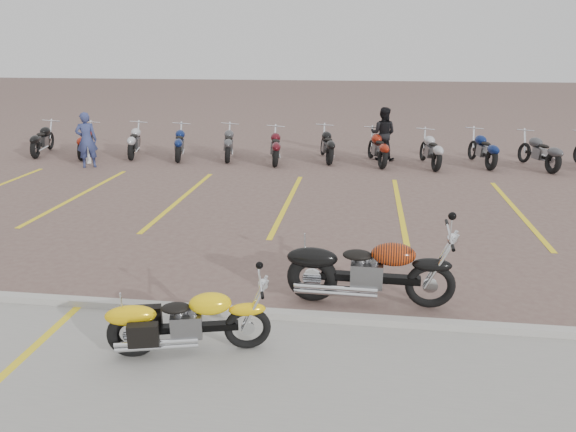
{
  "coord_description": "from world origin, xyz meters",
  "views": [
    {
      "loc": [
        1.79,
        -9.1,
        3.76
      ],
      "look_at": [
        0.48,
        0.51,
        0.75
      ],
      "focal_mm": 35.0,
      "sensor_mm": 36.0,
      "label": 1
    }
  ],
  "objects_px": {
    "bollard": "(87,148)",
    "person_b": "(383,134)",
    "flame_cruiser": "(366,273)",
    "yellow_cruiser": "(186,323)",
    "person_a": "(86,140)"
  },
  "relations": [
    {
      "from": "yellow_cruiser",
      "to": "person_a",
      "type": "xyz_separation_m",
      "value": [
        -6.43,
        10.26,
        0.45
      ]
    },
    {
      "from": "yellow_cruiser",
      "to": "person_a",
      "type": "relative_size",
      "value": 1.16
    },
    {
      "from": "flame_cruiser",
      "to": "person_a",
      "type": "distance_m",
      "value": 12.17
    },
    {
      "from": "yellow_cruiser",
      "to": "person_a",
      "type": "bearing_deg",
      "value": 107.66
    },
    {
      "from": "person_b",
      "to": "bollard",
      "type": "distance_m",
      "value": 9.65
    },
    {
      "from": "flame_cruiser",
      "to": "person_b",
      "type": "distance_m",
      "value": 11.01
    },
    {
      "from": "yellow_cruiser",
      "to": "person_a",
      "type": "height_order",
      "value": "person_a"
    },
    {
      "from": "flame_cruiser",
      "to": "person_b",
      "type": "relative_size",
      "value": 1.42
    },
    {
      "from": "flame_cruiser",
      "to": "person_a",
      "type": "xyz_separation_m",
      "value": [
        -8.65,
        8.56,
        0.36
      ]
    },
    {
      "from": "person_b",
      "to": "bollard",
      "type": "bearing_deg",
      "value": 24.89
    },
    {
      "from": "yellow_cruiser",
      "to": "flame_cruiser",
      "type": "height_order",
      "value": "flame_cruiser"
    },
    {
      "from": "person_a",
      "to": "bollard",
      "type": "bearing_deg",
      "value": -87.05
    },
    {
      "from": "person_b",
      "to": "bollard",
      "type": "height_order",
      "value": "person_b"
    },
    {
      "from": "person_b",
      "to": "yellow_cruiser",
      "type": "bearing_deg",
      "value": 91.75
    },
    {
      "from": "bollard",
      "to": "person_b",
      "type": "bearing_deg",
      "value": 11.03
    }
  ]
}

